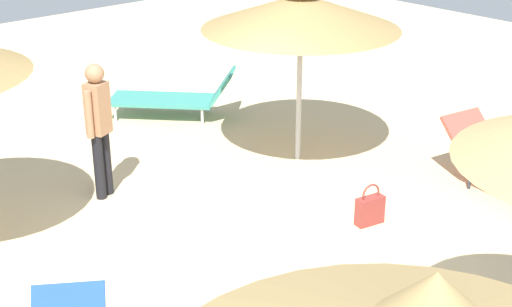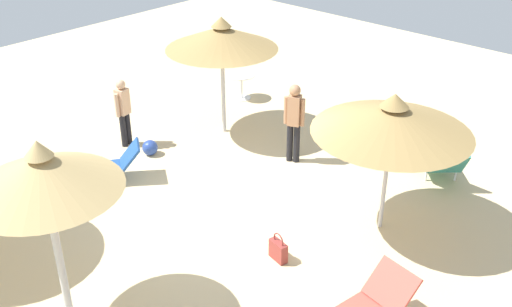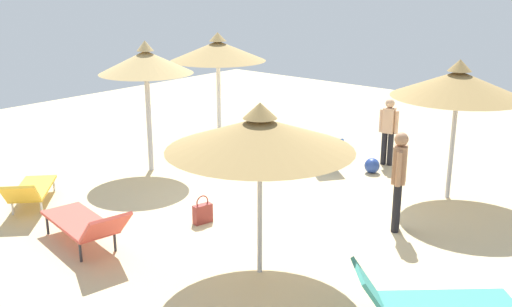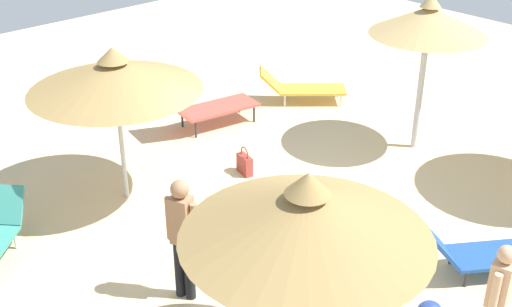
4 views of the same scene
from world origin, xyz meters
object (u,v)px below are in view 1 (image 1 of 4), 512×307
at_px(parasol_umbrella_near_left, 301,11).
at_px(lounge_chair_near_right, 512,164).
at_px(lounge_chair_far_left, 177,97).
at_px(person_standing_back, 99,123).
at_px(handbag, 370,209).

distance_m(parasol_umbrella_near_left, lounge_chair_near_right, 3.28).
bearing_deg(lounge_chair_far_left, person_standing_back, 35.43).
xyz_separation_m(parasol_umbrella_near_left, person_standing_back, (2.62, -0.79, -1.11)).
height_order(parasol_umbrella_near_left, lounge_chair_far_left, parasol_umbrella_near_left).
bearing_deg(lounge_chair_far_left, lounge_chair_near_right, 105.67).
bearing_deg(lounge_chair_near_right, lounge_chair_far_left, -74.33).
bearing_deg(lounge_chair_near_right, person_standing_back, -41.67).
relative_size(lounge_chair_near_right, lounge_chair_far_left, 1.08).
bearing_deg(person_standing_back, parasol_umbrella_near_left, 163.24).
xyz_separation_m(lounge_chair_far_left, person_standing_back, (2.37, 1.69, 0.63)).
bearing_deg(lounge_chair_near_right, handbag, -19.67).
relative_size(person_standing_back, handbag, 3.35).
height_order(parasol_umbrella_near_left, handbag, parasol_umbrella_near_left).
height_order(parasol_umbrella_near_left, person_standing_back, parasol_umbrella_near_left).
height_order(parasol_umbrella_near_left, lounge_chair_near_right, parasol_umbrella_near_left).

